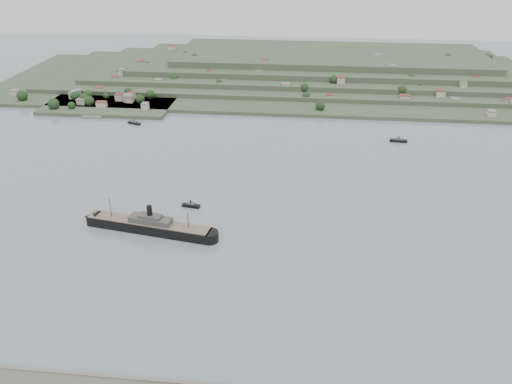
# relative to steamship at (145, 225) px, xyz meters

# --- Properties ---
(ground) EXTENTS (1400.00, 1400.00, 0.00)m
(ground) POSITION_rel_steamship_xyz_m (74.34, 19.15, -4.59)
(ground) COLOR slate
(ground) RESTS_ON ground
(far_peninsula) EXTENTS (760.00, 309.00, 30.00)m
(far_peninsula) POSITION_rel_steamship_xyz_m (102.24, 412.25, 7.29)
(far_peninsula) COLOR #31452E
(far_peninsula) RESTS_ON ground
(steamship) EXTENTS (103.14, 28.22, 24.85)m
(steamship) POSITION_rel_steamship_xyz_m (0.00, 0.00, 0.00)
(steamship) COLOR black
(steamship) RESTS_ON ground
(tugboat) EXTENTS (14.28, 5.55, 6.26)m
(tugboat) POSITION_rel_steamship_xyz_m (24.29, 36.55, -3.06)
(tugboat) COLOR black
(tugboat) RESTS_ON ground
(ferry_west) EXTENTS (15.80, 9.67, 5.75)m
(ferry_west) POSITION_rel_steamship_xyz_m (-77.43, 209.57, -3.21)
(ferry_west) COLOR black
(ferry_west) RESTS_ON ground
(ferry_east) EXTENTS (17.08, 6.01, 6.28)m
(ferry_east) POSITION_rel_steamship_xyz_m (201.83, 187.45, -3.08)
(ferry_east) COLOR black
(ferry_east) RESTS_ON ground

